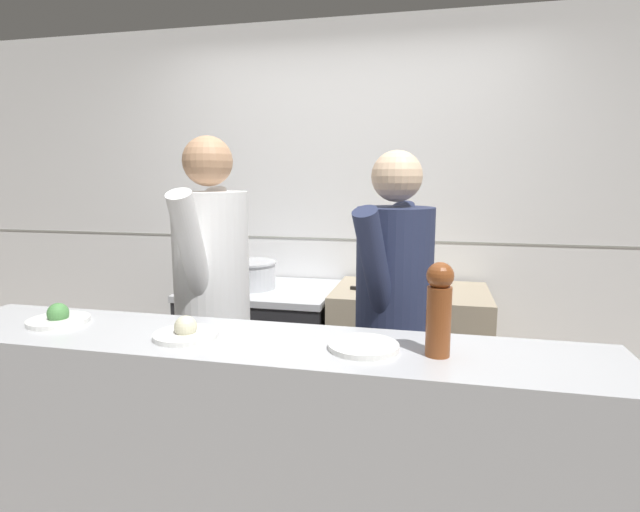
# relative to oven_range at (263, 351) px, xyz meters

# --- Properties ---
(wall_back_tiled) EXTENTS (8.00, 0.06, 2.60)m
(wall_back_tiled) POSITION_rel_oven_range_xyz_m (0.47, 0.40, 0.87)
(wall_back_tiled) COLOR white
(wall_back_tiled) RESTS_ON ground_plane
(oven_range) EXTENTS (0.94, 0.71, 0.87)m
(oven_range) POSITION_rel_oven_range_xyz_m (0.00, 0.00, 0.00)
(oven_range) COLOR #232326
(oven_range) RESTS_ON ground_plane
(prep_counter) EXTENTS (0.92, 0.65, 0.90)m
(prep_counter) POSITION_rel_oven_range_xyz_m (0.95, -0.00, 0.01)
(prep_counter) COLOR gray
(prep_counter) RESTS_ON ground_plane
(pass_counter) EXTENTS (2.46, 0.45, 1.02)m
(pass_counter) POSITION_rel_oven_range_xyz_m (0.48, -1.42, 0.07)
(pass_counter) COLOR #B7BABF
(pass_counter) RESTS_ON ground_plane
(stock_pot) EXTENTS (0.34, 0.34, 0.17)m
(stock_pot) POSITION_rel_oven_range_xyz_m (-0.07, -0.03, 0.53)
(stock_pot) COLOR #B7BABF
(stock_pot) RESTS_ON oven_range
(mixing_bowl_steel) EXTENTS (0.21, 0.21, 0.09)m
(mixing_bowl_steel) POSITION_rel_oven_range_xyz_m (0.72, -0.00, 0.51)
(mixing_bowl_steel) COLOR #B7BABF
(mixing_bowl_steel) RESTS_ON prep_counter
(chefs_knife) EXTENTS (0.36, 0.12, 0.02)m
(chefs_knife) POSITION_rel_oven_range_xyz_m (0.74, -0.11, 0.47)
(chefs_knife) COLOR #B7BABF
(chefs_knife) RESTS_ON prep_counter
(plated_dish_main) EXTENTS (0.23, 0.23, 0.08)m
(plated_dish_main) POSITION_rel_oven_range_xyz_m (-0.33, -1.40, 0.60)
(plated_dish_main) COLOR white
(plated_dish_main) RESTS_ON pass_counter
(plated_dish_appetiser) EXTENTS (0.23, 0.23, 0.08)m
(plated_dish_appetiser) POSITION_rel_oven_range_xyz_m (0.23, -1.45, 0.60)
(plated_dish_appetiser) COLOR white
(plated_dish_appetiser) RESTS_ON pass_counter
(plated_dish_dessert) EXTENTS (0.23, 0.23, 0.02)m
(plated_dish_dessert) POSITION_rel_oven_range_xyz_m (0.86, -1.43, 0.59)
(plated_dish_dessert) COLOR white
(plated_dish_dessert) RESTS_ON pass_counter
(pepper_mill) EXTENTS (0.09, 0.09, 0.30)m
(pepper_mill) POSITION_rel_oven_range_xyz_m (1.10, -1.44, 0.74)
(pepper_mill) COLOR brown
(pepper_mill) RESTS_ON pass_counter
(chef_head_cook) EXTENTS (0.38, 0.77, 1.76)m
(chef_head_cook) POSITION_rel_oven_range_xyz_m (0.04, -0.82, 0.55)
(chef_head_cook) COLOR black
(chef_head_cook) RESTS_ON ground_plane
(chef_sous) EXTENTS (0.43, 0.73, 1.69)m
(chef_sous) POSITION_rel_oven_range_xyz_m (0.91, -0.79, 0.51)
(chef_sous) COLOR black
(chef_sous) RESTS_ON ground_plane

